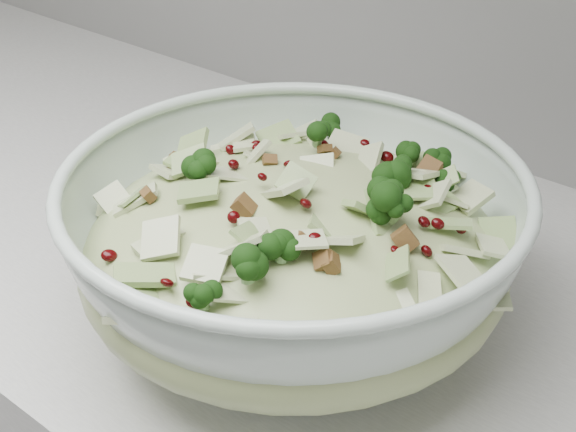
# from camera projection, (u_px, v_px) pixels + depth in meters

# --- Properties ---
(mixing_bowl) EXTENTS (0.45, 0.45, 0.14)m
(mixing_bowl) POSITION_uv_depth(u_px,v_px,m) (293.00, 250.00, 0.63)
(mixing_bowl) COLOR silver
(mixing_bowl) RESTS_ON counter
(salad) EXTENTS (0.46, 0.46, 0.14)m
(salad) POSITION_uv_depth(u_px,v_px,m) (294.00, 225.00, 0.62)
(salad) COLOR #A2AD76
(salad) RESTS_ON mixing_bowl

